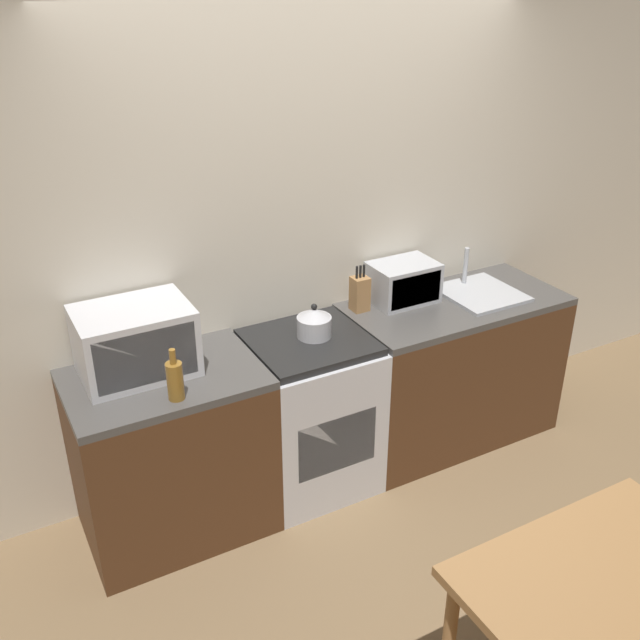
# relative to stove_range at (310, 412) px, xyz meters

# --- Properties ---
(ground_plane) EXTENTS (16.00, 16.00, 0.00)m
(ground_plane) POSITION_rel_stove_range_xyz_m (0.18, -0.75, -0.45)
(ground_plane) COLOR brown
(wall_back) EXTENTS (10.00, 0.06, 2.60)m
(wall_back) POSITION_rel_stove_range_xyz_m (0.18, 0.34, 0.85)
(wall_back) COLOR beige
(wall_back) RESTS_ON ground_plane
(counter_left_run) EXTENTS (0.92, 0.62, 0.90)m
(counter_left_run) POSITION_rel_stove_range_xyz_m (-0.77, 0.00, 0.00)
(counter_left_run) COLOR #4C2D19
(counter_left_run) RESTS_ON ground_plane
(counter_right_run) EXTENTS (1.28, 0.62, 0.90)m
(counter_right_run) POSITION_rel_stove_range_xyz_m (0.96, 0.00, 0.00)
(counter_right_run) COLOR #4C2D19
(counter_right_run) RESTS_ON ground_plane
(stove_range) EXTENTS (0.63, 0.62, 0.90)m
(stove_range) POSITION_rel_stove_range_xyz_m (0.00, 0.00, 0.00)
(stove_range) COLOR silver
(stove_range) RESTS_ON ground_plane
(kettle) EXTENTS (0.18, 0.18, 0.18)m
(kettle) POSITION_rel_stove_range_xyz_m (0.04, 0.02, 0.53)
(kettle) COLOR #B7B7BC
(kettle) RESTS_ON stove_range
(microwave) EXTENTS (0.52, 0.38, 0.33)m
(microwave) POSITION_rel_stove_range_xyz_m (-0.86, 0.10, 0.62)
(microwave) COLOR silver
(microwave) RESTS_ON counter_left_run
(bottle) EXTENTS (0.07, 0.07, 0.25)m
(bottle) POSITION_rel_stove_range_xyz_m (-0.78, -0.21, 0.55)
(bottle) COLOR olive
(bottle) RESTS_ON counter_left_run
(knife_block) EXTENTS (0.09, 0.09, 0.27)m
(knife_block) POSITION_rel_stove_range_xyz_m (0.41, 0.17, 0.55)
(knife_block) COLOR #9E7042
(knife_block) RESTS_ON counter_right_run
(toaster_oven) EXTENTS (0.37, 0.26, 0.23)m
(toaster_oven) POSITION_rel_stove_range_xyz_m (0.69, 0.16, 0.57)
(toaster_oven) COLOR #ADAFB5
(toaster_oven) RESTS_ON counter_right_run
(sink_basin) EXTENTS (0.42, 0.44, 0.24)m
(sink_basin) POSITION_rel_stove_range_xyz_m (1.13, 0.01, 0.47)
(sink_basin) COLOR #ADAFB5
(sink_basin) RESTS_ON counter_right_run
(dining_table) EXTENTS (0.99, 0.72, 0.77)m
(dining_table) POSITION_rel_stove_range_xyz_m (0.20, -1.82, 0.22)
(dining_table) COLOR #9E7042
(dining_table) RESTS_ON ground_plane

